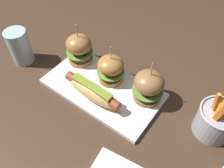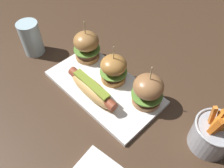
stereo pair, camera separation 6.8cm
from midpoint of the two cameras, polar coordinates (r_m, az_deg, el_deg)
The scene contains 8 objects.
ground_plane at distance 0.74m, azimuth -4.96°, elevation -1.58°, with size 3.00×3.00×0.00m, color #422D1E.
platter_main at distance 0.73m, azimuth -4.99°, elevation -1.24°, with size 0.37×0.20×0.01m, color white.
hot_dog at distance 0.69m, azimuth -7.93°, elevation -1.83°, with size 0.20×0.06×0.05m.
slider_left at distance 0.79m, azimuth -10.65°, elevation 8.54°, with size 0.09×0.09×0.15m.
slider_center at distance 0.72m, azimuth -2.94°, elevation 3.58°, with size 0.09×0.09×0.14m.
slider_right at distance 0.67m, azimuth 6.21°, elevation -0.68°, with size 0.09×0.09×0.14m.
fries_bucket at distance 0.66m, azimuth 21.95°, elevation -8.58°, with size 0.11×0.11×0.15m.
water_glass at distance 0.86m, azimuth -24.16°, elevation 8.37°, with size 0.07×0.07×0.12m, color silver.
Camera 1 is at (0.30, -0.36, 0.57)m, focal length 36.68 mm.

